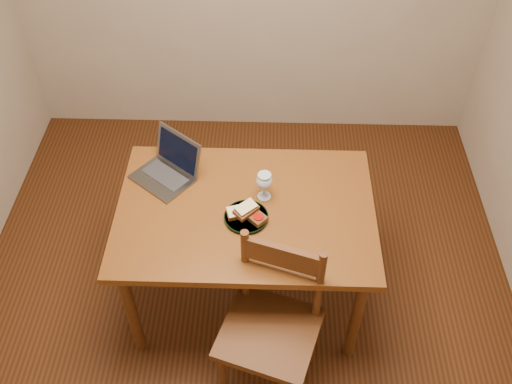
{
  "coord_description": "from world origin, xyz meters",
  "views": [
    {
      "loc": [
        0.13,
        -1.88,
        2.87
      ],
      "look_at": [
        0.07,
        0.08,
        0.8
      ],
      "focal_mm": 40.0,
      "sensor_mm": 36.0,
      "label": 1
    }
  ],
  "objects_px": {
    "laptop": "(169,166)",
    "plate": "(246,217)",
    "table": "(246,220)",
    "chair": "(271,322)",
    "milk_glass": "(264,186)"
  },
  "relations": [
    {
      "from": "milk_glass",
      "to": "laptop",
      "type": "bearing_deg",
      "value": 162.87
    },
    {
      "from": "plate",
      "to": "table",
      "type": "bearing_deg",
      "value": 95.65
    },
    {
      "from": "milk_glass",
      "to": "plate",
      "type": "bearing_deg",
      "value": -119.67
    },
    {
      "from": "table",
      "to": "milk_glass",
      "type": "distance_m",
      "value": 0.21
    },
    {
      "from": "plate",
      "to": "laptop",
      "type": "xyz_separation_m",
      "value": [
        -0.42,
        0.3,
        0.05
      ]
    },
    {
      "from": "table",
      "to": "plate",
      "type": "bearing_deg",
      "value": -84.35
    },
    {
      "from": "chair",
      "to": "milk_glass",
      "type": "distance_m",
      "value": 0.67
    },
    {
      "from": "table",
      "to": "milk_glass",
      "type": "height_order",
      "value": "milk_glass"
    },
    {
      "from": "chair",
      "to": "laptop",
      "type": "xyz_separation_m",
      "value": [
        -0.55,
        0.75,
        0.28
      ]
    },
    {
      "from": "milk_glass",
      "to": "laptop",
      "type": "distance_m",
      "value": 0.53
    },
    {
      "from": "laptop",
      "to": "plate",
      "type": "bearing_deg",
      "value": 2.17
    },
    {
      "from": "plate",
      "to": "laptop",
      "type": "height_order",
      "value": "laptop"
    },
    {
      "from": "chair",
      "to": "laptop",
      "type": "height_order",
      "value": "laptop"
    },
    {
      "from": "table",
      "to": "chair",
      "type": "height_order",
      "value": "chair"
    },
    {
      "from": "laptop",
      "to": "chair",
      "type": "bearing_deg",
      "value": -15.27
    }
  ]
}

